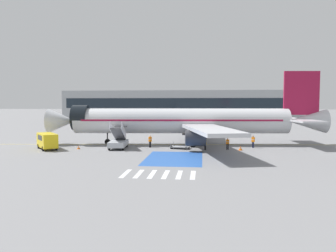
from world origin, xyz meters
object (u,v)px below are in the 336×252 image
traffic_cone_1 (240,148)px  ground_crew_0 (205,143)px  ground_crew_2 (228,143)px  ground_crew_3 (150,140)px  traffic_cone_0 (79,147)px  ground_crew_1 (253,141)px  service_van_0 (47,140)px  airliner (186,121)px  baggage_cart (180,147)px  terminal_building (180,104)px  fuel_tanker (230,124)px  boarding_stairs_forward (118,142)px

traffic_cone_1 → ground_crew_0: bearing=-178.5°
ground_crew_2 → traffic_cone_1: ground_crew_2 is taller
ground_crew_0 → ground_crew_3: 7.95m
traffic_cone_0 → ground_crew_1: bearing=9.2°
service_van_0 → traffic_cone_1: service_van_0 is taller
airliner → ground_crew_1: 10.32m
baggage_cart → ground_crew_3: ground_crew_3 is taller
airliner → ground_crew_3: (-4.84, -3.74, -2.58)m
baggage_cart → ground_crew_0: (3.44, -0.79, 0.67)m
ground_crew_1 → ground_crew_3: bearing=-135.9°
terminal_building → service_van_0: bearing=-96.9°
traffic_cone_0 → service_van_0: bearing=-171.9°
airliner → ground_crew_2: airliner is taller
fuel_tanker → airliner: bearing=-16.5°
boarding_stairs_forward → ground_crew_3: 4.48m
fuel_tanker → ground_crew_2: (-2.79, -28.58, -0.71)m
ground_crew_0 → ground_crew_1: size_ratio=0.94×
service_van_0 → ground_crew_0: service_van_0 is taller
airliner → ground_crew_3: size_ratio=24.22×
boarding_stairs_forward → baggage_cart: bearing=-1.0°
ground_crew_3 → traffic_cone_1: bearing=-48.9°
ground_crew_0 → fuel_tanker: bearing=-164.3°
baggage_cart → boarding_stairs_forward: bearing=107.0°
ground_crew_1 → ground_crew_3: (-14.49, -1.15, -0.00)m
boarding_stairs_forward → traffic_cone_1: bearing=-5.3°
boarding_stairs_forward → ground_crew_2: boarding_stairs_forward is taller
ground_crew_1 → terminal_building: 92.91m
fuel_tanker → ground_crew_0: size_ratio=5.40×
boarding_stairs_forward → ground_crew_1: size_ratio=3.10×
ground_crew_1 → traffic_cone_0: 24.29m
fuel_tanker → ground_crew_0: (-5.79, -29.15, -0.69)m
traffic_cone_1 → airliner: bearing=145.0°
airliner → ground_crew_2: (5.92, -4.87, -2.67)m
baggage_cart → ground_crew_2: (6.44, -0.23, 0.65)m
terminal_building → traffic_cone_1: bearing=-81.2°
service_van_0 → baggage_cart: (17.97, 2.41, -1.04)m
airliner → ground_crew_0: 6.72m
ground_crew_2 → airliner: bearing=154.6°
service_van_0 → ground_crew_1: 28.49m
ground_crew_1 → ground_crew_2: 4.37m
boarding_stairs_forward → baggage_cart: 8.59m
ground_crew_3 → traffic_cone_0: 9.89m
boarding_stairs_forward → ground_crew_3: (4.22, 1.51, 0.03)m
terminal_building → ground_crew_0: bearing=-84.0°
baggage_cart → terminal_building: 93.73m
ground_crew_2 → ground_crew_3: ground_crew_3 is taller
airliner → ground_crew_2: size_ratio=26.44×
ground_crew_2 → boarding_stairs_forward: bearing=-164.5°
ground_crew_3 → traffic_cone_0: (-9.48, -2.72, -0.76)m
boarding_stairs_forward → ground_crew_0: size_ratio=3.31×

